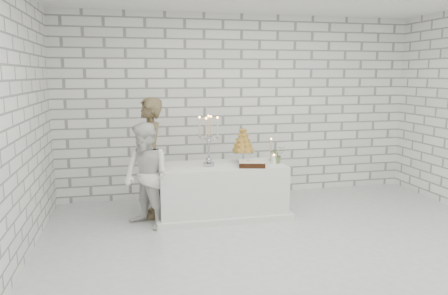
# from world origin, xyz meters

# --- Properties ---
(ground) EXTENTS (6.00, 5.00, 0.01)m
(ground) POSITION_xyz_m (0.00, 0.00, 0.00)
(ground) COLOR silver
(ground) RESTS_ON ground
(wall_back) EXTENTS (6.00, 0.01, 3.00)m
(wall_back) POSITION_xyz_m (0.00, 2.50, 1.50)
(wall_back) COLOR white
(wall_back) RESTS_ON ground
(wall_left) EXTENTS (0.01, 5.00, 3.00)m
(wall_left) POSITION_xyz_m (-3.00, 0.00, 1.50)
(wall_left) COLOR white
(wall_left) RESTS_ON ground
(cake_table) EXTENTS (1.80, 0.80, 0.75)m
(cake_table) POSITION_xyz_m (-0.57, 1.43, 0.38)
(cake_table) COLOR white
(cake_table) RESTS_ON ground
(groom) EXTENTS (0.45, 0.65, 1.72)m
(groom) POSITION_xyz_m (-1.58, 1.59, 0.86)
(groom) COLOR #4B3B24
(groom) RESTS_ON ground
(bride) EXTENTS (0.84, 0.87, 1.41)m
(bride) POSITION_xyz_m (-1.65, 1.14, 0.71)
(bride) COLOR white
(bride) RESTS_ON ground
(candelabra) EXTENTS (0.37, 0.37, 0.72)m
(candelabra) POSITION_xyz_m (-0.76, 1.38, 1.11)
(candelabra) COLOR #A8A9B3
(candelabra) RESTS_ON cake_table
(croquembouche) EXTENTS (0.36, 0.36, 0.53)m
(croquembouche) POSITION_xyz_m (-0.23, 1.51, 1.01)
(croquembouche) COLOR olive
(croquembouche) RESTS_ON cake_table
(chocolate_cake) EXTENTS (0.41, 0.34, 0.08)m
(chocolate_cake) POSITION_xyz_m (-0.18, 1.20, 0.79)
(chocolate_cake) COLOR black
(chocolate_cake) RESTS_ON cake_table
(pillar_candle) EXTENTS (0.10, 0.10, 0.12)m
(pillar_candle) POSITION_xyz_m (0.19, 1.34, 0.81)
(pillar_candle) COLOR white
(pillar_candle) RESTS_ON cake_table
(extra_taper) EXTENTS (0.07, 0.07, 0.32)m
(extra_taper) POSITION_xyz_m (0.22, 1.56, 0.91)
(extra_taper) COLOR beige
(extra_taper) RESTS_ON cake_table
(flowers) EXTENTS (0.25, 0.22, 0.25)m
(flowers) POSITION_xyz_m (0.24, 1.36, 0.88)
(flowers) COLOR #3C6834
(flowers) RESTS_ON cake_table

